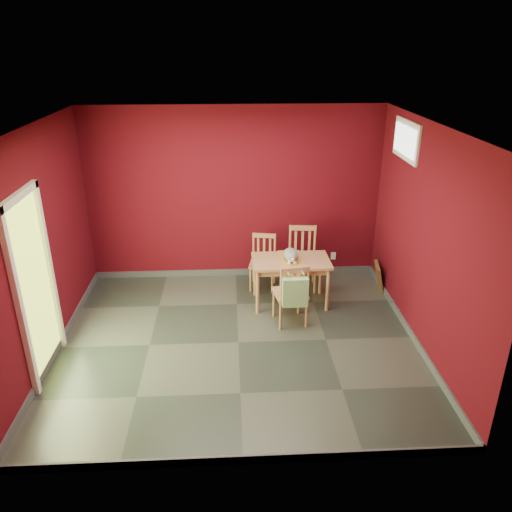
{
  "coord_description": "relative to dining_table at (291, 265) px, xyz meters",
  "views": [
    {
      "loc": [
        -0.07,
        -5.39,
        3.55
      ],
      "look_at": [
        0.25,
        0.45,
        1.0
      ],
      "focal_mm": 35.0,
      "sensor_mm": 36.0,
      "label": 1
    }
  ],
  "objects": [
    {
      "name": "doorway",
      "position": [
        -3.01,
        -1.41,
        0.53
      ],
      "size": [
        0.06,
        1.01,
        2.13
      ],
      "color": "#B7D838",
      "rests_on": "ground"
    },
    {
      "name": "table_runner",
      "position": [
        0.0,
        -0.11,
        0.03
      ],
      "size": [
        0.32,
        0.66,
        0.33
      ],
      "color": "#B5752E",
      "rests_on": "dining_table"
    },
    {
      "name": "room_shell",
      "position": [
        -0.78,
        -1.01,
        -0.55
      ],
      "size": [
        4.5,
        4.5,
        4.5
      ],
      "color": "#490710",
      "rests_on": "ground"
    },
    {
      "name": "ground",
      "position": [
        -0.78,
        -1.01,
        -0.6
      ],
      "size": [
        4.5,
        4.5,
        0.0
      ],
      "primitive_type": "plane",
      "color": "#2D342D",
      "rests_on": "ground"
    },
    {
      "name": "chair_near",
      "position": [
        -0.06,
        -0.57,
        -0.14
      ],
      "size": [
        0.48,
        0.48,
        0.89
      ],
      "color": "#A8734E",
      "rests_on": "ground"
    },
    {
      "name": "chair_far_right",
      "position": [
        0.24,
        0.53,
        -0.11
      ],
      "size": [
        0.49,
        0.49,
        0.95
      ],
      "color": "#A8734E",
      "rests_on": "ground"
    },
    {
      "name": "window",
      "position": [
        1.45,
        -0.01,
        1.75
      ],
      "size": [
        0.05,
        0.9,
        0.5
      ],
      "color": "white",
      "rests_on": "room_shell"
    },
    {
      "name": "picture_frame",
      "position": [
        1.41,
        0.37,
        -0.4
      ],
      "size": [
        0.19,
        0.42,
        0.41
      ],
      "color": "brown",
      "rests_on": "ground"
    },
    {
      "name": "dining_table",
      "position": [
        0.0,
        0.0,
        0.0
      ],
      "size": [
        1.1,
        0.65,
        0.68
      ],
      "color": "#A8734E",
      "rests_on": "ground"
    },
    {
      "name": "tote_bag",
      "position": [
        -0.04,
        -0.78,
        -0.02
      ],
      "size": [
        0.33,
        0.19,
        0.46
      ],
      "color": "#81AF6F",
      "rests_on": "chair_near"
    },
    {
      "name": "outlet_plate",
      "position": [
        0.82,
        0.98,
        -0.3
      ],
      "size": [
        0.08,
        0.02,
        0.12
      ],
      "primitive_type": "cube",
      "color": "silver",
      "rests_on": "room_shell"
    },
    {
      "name": "chair_far_left",
      "position": [
        -0.36,
        0.56,
        -0.17
      ],
      "size": [
        0.45,
        0.45,
        0.83
      ],
      "color": "#A8734E",
      "rests_on": "ground"
    },
    {
      "name": "cat",
      "position": [
        -0.0,
        0.01,
        0.19
      ],
      "size": [
        0.26,
        0.44,
        0.21
      ],
      "primitive_type": null,
      "rotation": [
        0.0,
        0.0,
        0.11
      ],
      "color": "slate",
      "rests_on": "table_runner"
    }
  ]
}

